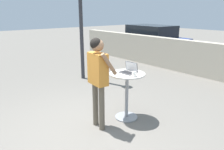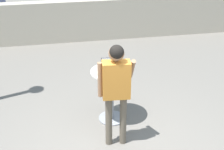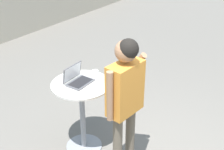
{
  "view_description": "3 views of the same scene",
  "coord_description": "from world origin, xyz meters",
  "px_view_note": "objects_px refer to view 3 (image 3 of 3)",
  "views": [
    {
      "loc": [
        3.22,
        -1.98,
        2.22
      ],
      "look_at": [
        0.26,
        0.49,
        1.09
      ],
      "focal_mm": 35.0,
      "sensor_mm": 36.0,
      "label": 1
    },
    {
      "loc": [
        -0.78,
        -3.73,
        3.41
      ],
      "look_at": [
        0.04,
        0.6,
        1.14
      ],
      "focal_mm": 50.0,
      "sensor_mm": 36.0,
      "label": 2
    },
    {
      "loc": [
        -2.35,
        -1.26,
        2.88
      ],
      "look_at": [
        0.2,
        0.6,
        1.21
      ],
      "focal_mm": 50.0,
      "sensor_mm": 36.0,
      "label": 3
    }
  ],
  "objects_px": {
    "coffee_mug": "(95,74)",
    "standing_person": "(125,93)",
    "cafe_table": "(82,107)",
    "laptop": "(78,79)"
  },
  "relations": [
    {
      "from": "laptop",
      "to": "coffee_mug",
      "type": "height_order",
      "value": "laptop"
    },
    {
      "from": "cafe_table",
      "to": "standing_person",
      "type": "distance_m",
      "value": 0.85
    },
    {
      "from": "laptop",
      "to": "standing_person",
      "type": "bearing_deg",
      "value": -94.71
    },
    {
      "from": "cafe_table",
      "to": "coffee_mug",
      "type": "relative_size",
      "value": 8.63
    },
    {
      "from": "cafe_table",
      "to": "standing_person",
      "type": "relative_size",
      "value": 0.56
    },
    {
      "from": "laptop",
      "to": "standing_person",
      "type": "height_order",
      "value": "standing_person"
    },
    {
      "from": "cafe_table",
      "to": "laptop",
      "type": "relative_size",
      "value": 2.98
    },
    {
      "from": "coffee_mug",
      "to": "standing_person",
      "type": "height_order",
      "value": "standing_person"
    },
    {
      "from": "laptop",
      "to": "standing_person",
      "type": "xyz_separation_m",
      "value": [
        -0.06,
        -0.74,
        0.09
      ]
    },
    {
      "from": "standing_person",
      "to": "cafe_table",
      "type": "bearing_deg",
      "value": 84.81
    }
  ]
}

